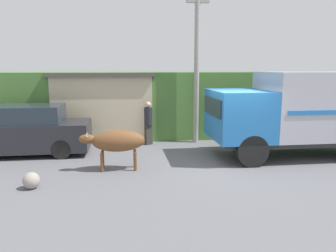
% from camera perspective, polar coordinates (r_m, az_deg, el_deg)
% --- Properties ---
extents(ground_plane, '(60.00, 60.00, 0.00)m').
position_cam_1_polar(ground_plane, '(10.63, 10.30, -6.66)').
color(ground_plane, slate).
extents(hillside_embankment, '(32.00, 6.02, 2.86)m').
position_cam_1_polar(hillside_embankment, '(16.71, 3.48, 4.52)').
color(hillside_embankment, '#4C7A38').
rests_on(hillside_embankment, ground_plane).
extents(building_backdrop, '(4.33, 2.70, 2.85)m').
position_cam_1_polar(building_backdrop, '(14.56, -11.11, 3.59)').
color(building_backdrop, '#C6B793').
rests_on(building_backdrop, ground_plane).
extents(cargo_truck, '(6.05, 2.40, 2.90)m').
position_cam_1_polar(cargo_truck, '(12.12, 22.44, 2.59)').
color(cargo_truck, '#2D2D2D').
rests_on(cargo_truck, ground_plane).
extents(brown_cow, '(1.94, 0.65, 1.21)m').
position_cam_1_polar(brown_cow, '(9.88, -8.93, -2.63)').
color(brown_cow, brown).
rests_on(brown_cow, ground_plane).
extents(parked_suv, '(4.54, 1.76, 1.75)m').
position_cam_1_polar(parked_suv, '(12.57, -23.78, -0.84)').
color(parked_suv, '#232328').
rests_on(parked_suv, ground_plane).
extents(pedestrian_on_hill, '(0.44, 0.44, 1.72)m').
position_cam_1_polar(pedestrian_on_hill, '(13.04, -3.44, 0.89)').
color(pedestrian_on_hill, '#38332D').
rests_on(pedestrian_on_hill, ground_plane).
extents(utility_pole, '(0.90, 0.21, 6.33)m').
position_cam_1_polar(utility_pole, '(13.33, 5.03, 11.12)').
color(utility_pole, '#9E998E').
rests_on(utility_pole, ground_plane).
extents(roadside_rock, '(0.42, 0.42, 0.42)m').
position_cam_1_polar(roadside_rock, '(9.10, -22.71, -8.75)').
color(roadside_rock, gray).
rests_on(roadside_rock, ground_plane).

